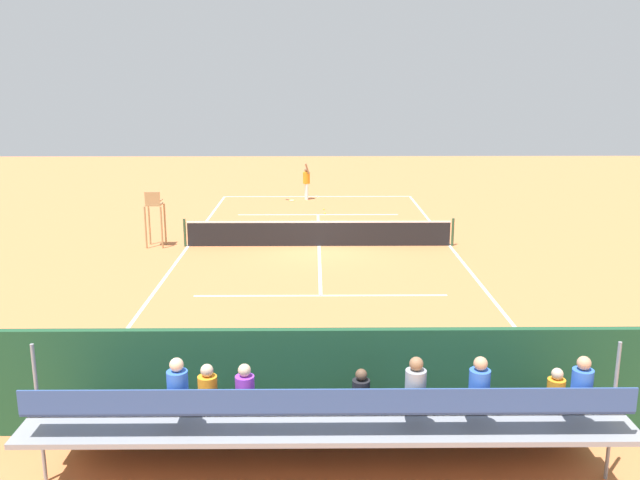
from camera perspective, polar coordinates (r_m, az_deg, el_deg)
name	(u,v)px	position (r m, az deg, el deg)	size (l,w,h in m)	color
ground_plane	(319,246)	(26.02, -0.08, -0.51)	(60.00, 60.00, 0.00)	#D17542
court_line_markings	(319,246)	(26.05, -0.08, -0.48)	(10.10, 22.20, 0.01)	white
tennis_net	(319,233)	(25.90, -0.08, 0.57)	(10.30, 0.10, 1.07)	black
backdrop_wall	(325,382)	(12.44, 0.45, -11.77)	(18.00, 0.16, 2.00)	#1E4C2D
bleacher_stand	(333,422)	(11.21, 1.13, -14.95)	(9.06, 2.40, 2.48)	gray
umpire_chair	(154,213)	(26.38, -13.69, 2.22)	(0.67, 0.67, 2.14)	#A88456
courtside_bench	(422,386)	(13.44, 8.52, -11.99)	(1.80, 0.40, 0.93)	#234C2D
equipment_bag	(332,408)	(13.34, 0.99, -13.85)	(0.90, 0.36, 0.36)	black
tennis_player	(306,180)	(35.73, -1.14, 5.01)	(0.43, 0.55, 1.93)	white
tennis_racket	(292,200)	(35.62, -2.40, 3.34)	(0.54, 0.49, 0.03)	black
tennis_ball_near	(325,213)	(32.08, 0.41, 2.25)	(0.07, 0.07, 0.07)	#CCDB33
tennis_ball_far	(324,209)	(33.05, 0.32, 2.58)	(0.07, 0.07, 0.07)	#CCDB33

